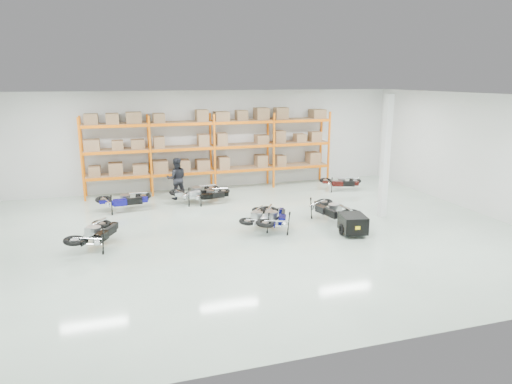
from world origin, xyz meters
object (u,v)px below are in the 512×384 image
object	(u,v)px
trailer	(353,224)
person_back	(177,178)
moto_blue_centre	(274,214)
moto_black_far_left	(96,229)
moto_back_d	(341,180)
moto_back_c	(209,192)
moto_silver_left	(259,214)
moto_touring_right	(331,206)
moto_back_a	(124,197)
moto_back_b	(196,189)

from	to	relation	value
trailer	person_back	xyz separation A→B (m)	(-4.92, 6.36, 0.50)
moto_blue_centre	moto_black_far_left	size ratio (longest dim) A/B	1.00
moto_back_d	trailer	bearing A→B (deg)	176.55
moto_black_far_left	moto_back_c	xyz separation A→B (m)	(4.30, 3.99, -0.08)
moto_silver_left	person_back	bearing A→B (deg)	-30.57
person_back	moto_touring_right	bearing A→B (deg)	139.86
moto_blue_centre	moto_back_d	xyz separation A→B (m)	(4.79, 4.43, -0.07)
moto_black_far_left	moto_touring_right	size ratio (longest dim) A/B	1.00
moto_back_a	moto_back_d	xyz separation A→B (m)	(9.61, 0.52, -0.06)
moto_touring_right	person_back	world-z (taller)	person_back
moto_silver_left	moto_back_c	distance (m)	3.81
moto_silver_left	moto_back_d	world-z (taller)	same
moto_touring_right	moto_back_c	xyz separation A→B (m)	(-3.75, 3.68, -0.08)
moto_back_c	moto_back_d	world-z (taller)	moto_back_d
moto_back_c	moto_touring_right	bearing A→B (deg)	-137.46
moto_touring_right	moto_back_a	xyz separation A→B (m)	(-7.13, 3.58, -0.02)
moto_black_far_left	moto_silver_left	bearing A→B (deg)	-149.24
moto_touring_right	moto_back_c	size ratio (longest dim) A/B	1.17
moto_silver_left	moto_back_c	xyz separation A→B (m)	(-1.02, 3.67, -0.01)
trailer	moto_back_a	distance (m)	8.81
moto_touring_right	person_back	size ratio (longest dim) A/B	1.05
moto_silver_left	moto_back_c	bearing A→B (deg)	-39.80
person_back	moto_back_c	bearing A→B (deg)	141.21
moto_black_far_left	moto_back_c	distance (m)	5.87
moto_back_c	moto_back_d	xyz separation A→B (m)	(6.23, 0.41, 0.01)
moto_back_d	moto_touring_right	bearing A→B (deg)	168.88
moto_blue_centre	trailer	world-z (taller)	moto_blue_centre
moto_back_a	moto_silver_left	bearing A→B (deg)	-132.96
moto_black_far_left	moto_back_d	distance (m)	11.41
moto_blue_centre	moto_silver_left	xyz separation A→B (m)	(-0.42, 0.35, -0.07)
moto_silver_left	moto_black_far_left	xyz separation A→B (m)	(-5.32, -0.32, 0.07)
moto_back_c	person_back	world-z (taller)	person_back
moto_silver_left	moto_back_d	xyz separation A→B (m)	(5.21, 4.08, -0.00)
trailer	moto_back_a	xyz separation A→B (m)	(-7.13, 5.17, 0.16)
moto_black_far_left	moto_touring_right	world-z (taller)	moto_touring_right
moto_back_a	moto_back_b	bearing A→B (deg)	-86.31
moto_black_far_left	trailer	bearing A→B (deg)	-161.78
moto_blue_centre	moto_silver_left	world-z (taller)	moto_blue_centre
moto_black_far_left	moto_back_c	bearing A→B (deg)	-109.78
moto_back_b	moto_back_d	size ratio (longest dim) A/B	1.13
trailer	moto_back_c	xyz separation A→B (m)	(-3.75, 5.28, 0.10)
moto_back_b	moto_black_far_left	bearing A→B (deg)	127.09
moto_black_far_left	moto_blue_centre	bearing A→B (deg)	-152.95
moto_black_far_left	trailer	distance (m)	8.15
moto_silver_left	trailer	world-z (taller)	moto_silver_left
moto_blue_centre	trailer	xyz separation A→B (m)	(2.31, -1.26, -0.18)
moto_touring_right	moto_back_d	world-z (taller)	moto_touring_right
moto_back_b	moto_back_c	world-z (taller)	moto_back_b
moto_touring_right	moto_back_b	distance (m)	5.79
moto_back_c	person_back	distance (m)	1.65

